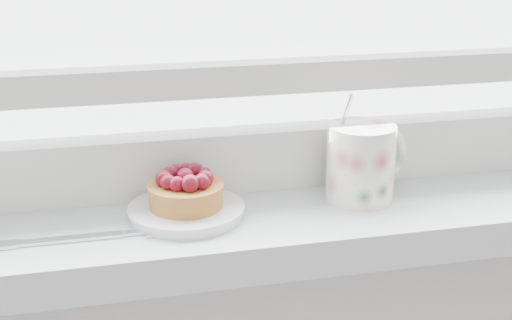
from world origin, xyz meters
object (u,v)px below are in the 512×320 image
object	(u,v)px
floral_mug	(362,161)
fork	(105,235)
saucer	(186,211)
raspberry_tart	(186,189)

from	to	relation	value
floral_mug	fork	distance (m)	0.29
floral_mug	saucer	bearing A→B (deg)	-178.31
saucer	fork	world-z (taller)	saucer
fork	saucer	bearing A→B (deg)	20.57
floral_mug	fork	xyz separation A→B (m)	(-0.29, -0.04, -0.04)
saucer	fork	distance (m)	0.09
saucer	fork	bearing A→B (deg)	-159.43
saucer	raspberry_tart	bearing A→B (deg)	94.99
raspberry_tart	fork	bearing A→B (deg)	-159.34
raspberry_tart	floral_mug	xyz separation A→B (m)	(0.20, 0.01, 0.01)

